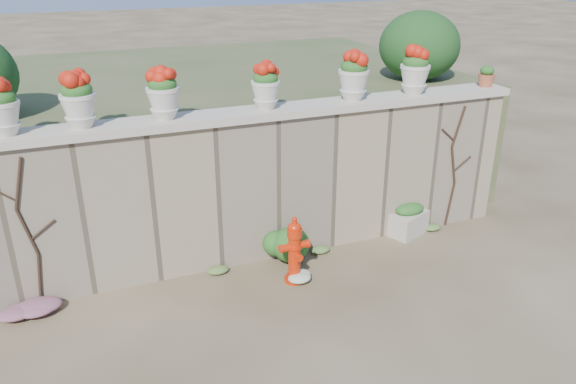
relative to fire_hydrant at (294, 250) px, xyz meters
name	(u,v)px	position (x,y,z in m)	size (l,w,h in m)	color
ground	(296,329)	(-0.37, -0.96, -0.46)	(80.00, 80.00, 0.00)	#493B24
stone_wall	(245,191)	(-0.37, 0.84, 0.54)	(8.00, 0.40, 2.00)	gray
wall_cap	(243,115)	(-0.37, 0.84, 1.59)	(8.10, 0.52, 0.10)	beige
raised_fill	(192,127)	(-0.37, 4.04, 0.54)	(9.00, 6.00, 2.00)	#384C23
back_shrub_right	(419,46)	(3.03, 2.04, 2.09)	(1.30, 1.30, 1.10)	#143814
vine_left	(29,233)	(-3.05, 0.62, 0.53)	(0.60, 0.04, 1.91)	black
vine_right	(454,166)	(2.85, 0.62, 0.53)	(0.60, 0.04, 1.91)	black
fire_hydrant	(294,250)	(0.00, 0.00, 0.00)	(0.39, 0.28, 0.92)	red
planter_box	(409,220)	(2.11, 0.59, -0.23)	(0.69, 0.56, 0.50)	beige
green_shrub	(284,242)	(0.03, 0.47, -0.13)	(0.69, 0.62, 0.65)	#1E5119
magenta_clump	(27,311)	(-3.21, 0.39, -0.36)	(0.79, 0.53, 0.21)	#AD2280
white_flowers	(296,276)	(0.00, -0.05, -0.36)	(0.55, 0.44, 0.20)	white
urn_pot_0	(2,108)	(-3.08, 0.84, 1.94)	(0.39, 0.39, 0.61)	beige
urn_pot_1	(78,101)	(-2.30, 0.84, 1.95)	(0.40, 0.40, 0.63)	beige
urn_pot_2	(163,94)	(-1.35, 0.84, 1.94)	(0.40, 0.40, 0.62)	beige
urn_pot_3	(266,87)	(-0.06, 0.84, 1.92)	(0.37, 0.37, 0.58)	beige
urn_pot_4	(354,76)	(1.20, 0.84, 1.96)	(0.42, 0.42, 0.66)	beige
urn_pot_5	(415,71)	(2.16, 0.84, 1.96)	(0.42, 0.42, 0.65)	beige
terracotta_pot	(486,77)	(3.43, 0.84, 1.78)	(0.25, 0.25, 0.30)	#A55232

